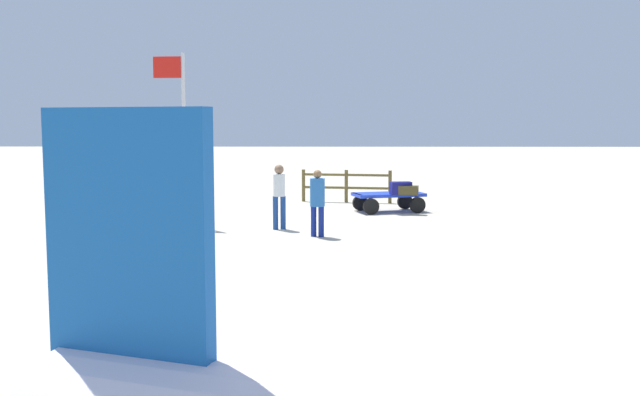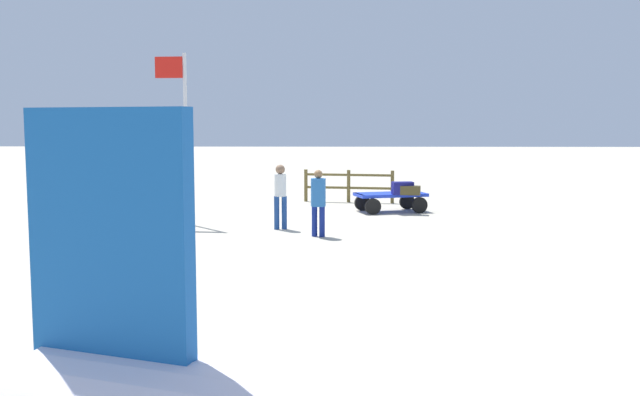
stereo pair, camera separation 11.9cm
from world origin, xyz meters
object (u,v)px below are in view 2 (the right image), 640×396
at_px(luggage_cart, 390,198).
at_px(suitcase_navy, 403,188).
at_px(flagpole, 182,124).
at_px(worker_supervisor, 172,196).
at_px(worker_lead, 318,198).
at_px(worker_trailing, 280,192).
at_px(suitcase_tan, 410,190).

height_order(luggage_cart, suitcase_navy, suitcase_navy).
xyz_separation_m(suitcase_navy, flagpole, (6.26, 2.43, 1.98)).
xyz_separation_m(luggage_cart, suitcase_navy, (-0.35, 0.45, 0.35)).
relative_size(worker_supervisor, flagpole, 0.34).
relative_size(luggage_cart, worker_lead, 1.43).
xyz_separation_m(suitcase_navy, worker_trailing, (3.51, 3.32, 0.20)).
relative_size(worker_trailing, flagpole, 0.37).
xyz_separation_m(worker_lead, flagpole, (3.78, -2.08, 1.80)).
height_order(suitcase_navy, suitcase_tan, suitcase_navy).
bearing_deg(flagpole, worker_supervisor, 88.45).
bearing_deg(suitcase_tan, worker_supervisor, 28.47).
height_order(suitcase_navy, worker_lead, worker_lead).
bearing_deg(worker_lead, luggage_cart, -113.22).
relative_size(worker_lead, worker_trailing, 0.97).
height_order(worker_lead, flagpole, flagpole).
bearing_deg(worker_trailing, worker_supervisor, 6.57).
bearing_deg(suitcase_navy, suitcase_tan, 152.42).
distance_m(worker_trailing, flagpole, 3.40).
distance_m(suitcase_navy, flagpole, 7.00).
bearing_deg(worker_supervisor, suitcase_tan, -151.53).
height_order(suitcase_navy, flagpole, flagpole).
bearing_deg(worker_trailing, flagpole, -17.95).
bearing_deg(worker_supervisor, luggage_cart, -145.43).
bearing_deg(worker_trailing, suitcase_tan, -139.24).
bearing_deg(worker_trailing, worker_lead, 130.88).
bearing_deg(suitcase_navy, luggage_cart, -51.98).
relative_size(worker_lead, worker_supervisor, 1.05).
relative_size(suitcase_navy, flagpole, 0.15).
height_order(suitcase_navy, worker_trailing, worker_trailing).
bearing_deg(luggage_cart, worker_trailing, 50.08).
height_order(luggage_cart, worker_supervisor, worker_supervisor).
relative_size(worker_trailing, worker_supervisor, 1.08).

